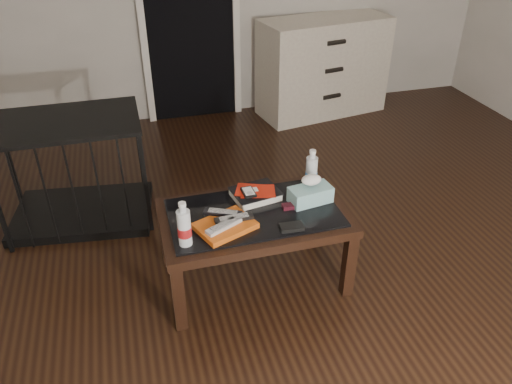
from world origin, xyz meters
TOP-DOWN VIEW (x-y plane):
  - ground at (0.00, 0.00)m, footprint 5.00×5.00m
  - doorway at (-0.40, 2.47)m, footprint 0.90×0.08m
  - coffee_table at (-0.48, 0.03)m, footprint 1.00×0.60m
  - dresser at (0.81, 2.23)m, footprint 1.27×0.70m
  - pet_crate at (-1.44, 0.95)m, footprint 0.97×0.71m
  - magazines at (-0.66, -0.07)m, footprint 0.34×0.30m
  - remote_silver at (-0.67, -0.10)m, footprint 0.20×0.13m
  - remote_black_front at (-0.61, -0.05)m, footprint 0.20×0.06m
  - remote_black_back at (-0.65, 0.01)m, footprint 0.20×0.13m
  - textbook at (-0.43, 0.17)m, footprint 0.28×0.24m
  - dvd_mailers at (-0.45, 0.17)m, footprint 0.23×0.20m
  - ipod at (-0.48, 0.14)m, footprint 0.07×0.11m
  - flip_phone at (-0.28, 0.02)m, footprint 0.09×0.05m
  - wallet at (-0.33, -0.16)m, footprint 0.12×0.08m
  - water_bottle_left at (-0.87, -0.14)m, footprint 0.08×0.08m
  - water_bottle_right at (-0.10, 0.19)m, footprint 0.08×0.08m
  - tissue_box at (-0.16, 0.04)m, footprint 0.24×0.15m

SIDE VIEW (x-z plane):
  - ground at x=0.00m, z-range 0.00..0.00m
  - pet_crate at x=-1.44m, z-range -0.12..0.59m
  - coffee_table at x=-0.48m, z-range 0.17..0.63m
  - dresser at x=0.81m, z-range 0.00..0.90m
  - wallet at x=-0.33m, z-range 0.46..0.48m
  - flip_phone at x=-0.28m, z-range 0.46..0.48m
  - magazines at x=-0.66m, z-range 0.46..0.49m
  - textbook at x=-0.43m, z-range 0.46..0.51m
  - remote_silver at x=-0.67m, z-range 0.49..0.51m
  - remote_black_front at x=-0.61m, z-range 0.49..0.51m
  - remote_black_back at x=-0.65m, z-range 0.49..0.51m
  - tissue_box at x=-0.16m, z-range 0.46..0.55m
  - dvd_mailers at x=-0.45m, z-range 0.51..0.51m
  - ipod at x=-0.48m, z-range 0.51..0.53m
  - water_bottle_left at x=-0.87m, z-range 0.46..0.70m
  - water_bottle_right at x=-0.10m, z-range 0.46..0.70m
  - doorway at x=-0.40m, z-range -0.01..2.06m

